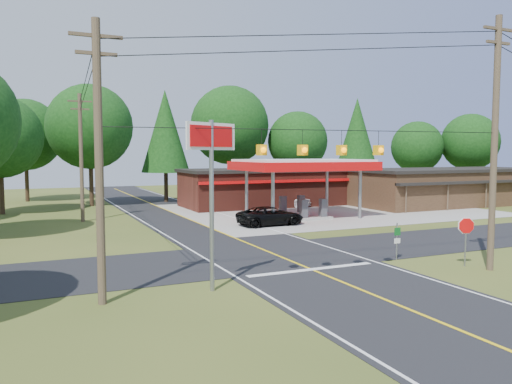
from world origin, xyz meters
name	(u,v)px	position (x,y,z in m)	size (l,w,h in m)	color
ground	(277,255)	(0.00, 0.00, 0.00)	(120.00, 120.00, 0.00)	#3A4B1A
main_highway	(277,255)	(0.00, 0.00, 0.01)	(8.00, 120.00, 0.02)	black
cross_road	(277,255)	(0.00, 0.00, 0.01)	(70.00, 7.00, 0.02)	black
lane_center_yellow	(277,255)	(0.00, 0.00, 0.03)	(0.15, 110.00, 0.00)	yellow
gas_canopy	(303,167)	(9.00, 13.00, 4.27)	(10.60, 7.40, 4.88)	gray
convenience_store	(262,187)	(10.00, 22.98, 1.92)	(16.40, 7.55, 3.80)	#5D241A
strip_building	(446,186)	(28.00, 15.98, 1.91)	(20.40, 8.75, 3.80)	#3D2719
utility_pole_near_right	(495,140)	(7.50, -7.00, 5.96)	(1.80, 0.30, 11.50)	#473828
utility_pole_near_left	(99,158)	(-9.50, -5.00, 5.20)	(1.80, 0.30, 10.00)	#473828
utility_pole_far_left	(81,156)	(-8.00, 18.00, 5.20)	(1.80, 0.30, 10.00)	#473828
utility_pole_north	(81,159)	(-6.50, 35.00, 4.75)	(0.30, 0.30, 9.50)	#473828
overhead_beacons	(322,132)	(-1.00, -6.00, 6.21)	(17.04, 2.04, 1.03)	black
treeline_backdrop	(171,131)	(0.82, 24.01, 7.49)	(70.27, 51.59, 13.30)	#332316
suv_car	(271,216)	(4.56, 10.00, 0.70)	(5.06, 5.06, 1.40)	black
sedan_car	(289,199)	(12.00, 21.00, 0.78)	(4.60, 4.60, 1.57)	white
big_stop_sign	(212,165)	(-5.35, -5.01, 4.92)	(2.29, 1.06, 6.64)	gray
octagonal_stop_sign	(466,230)	(7.00, -6.01, 1.77)	(0.78, 0.35, 2.37)	gray
route_sign_post	(397,238)	(5.01, -3.52, 1.11)	(0.39, 0.10, 1.89)	gray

